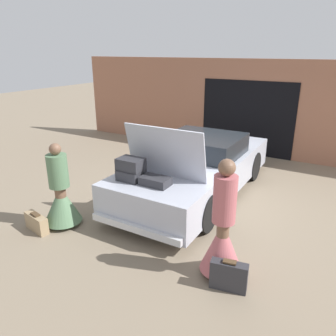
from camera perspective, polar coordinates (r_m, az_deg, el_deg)
The scene contains 7 objects.
ground_plane at distance 7.43m, azimuth 4.96°, elevation -4.29°, with size 40.00×40.00×0.00m, color #7F705B.
garage_wall_back at distance 10.20m, azimuth 13.80°, elevation 10.08°, with size 12.00×0.14×2.80m.
car at distance 7.21m, azimuth 5.08°, elevation 0.01°, with size 1.88×4.74×1.80m.
person_left at distance 6.20m, azimuth -18.15°, elevation -4.86°, with size 0.67×0.67×1.55m.
person_right at distance 4.67m, azimuth 9.46°, elevation -11.55°, with size 0.60×0.60×1.74m.
suitcase_beside_left_person at distance 6.31m, azimuth -21.92°, elevation -8.83°, with size 0.57×0.26×0.34m.
suitcase_beside_right_person at distance 4.65m, azimuth 10.52°, elevation -17.98°, with size 0.51×0.24×0.44m.
Camera 1 is at (2.83, -6.16, 3.04)m, focal length 35.00 mm.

